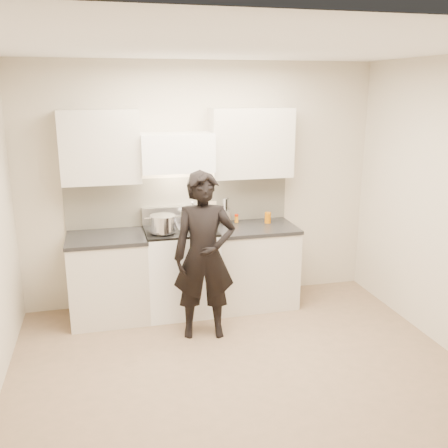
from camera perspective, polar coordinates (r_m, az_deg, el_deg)
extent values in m
plane|color=#8B6E54|center=(4.54, 2.11, -16.75)|extent=(4.00, 4.00, 0.00)
cube|color=beige|center=(5.65, -2.63, 4.48)|extent=(4.00, 0.04, 2.70)
cube|color=beige|center=(2.46, 13.84, -10.61)|extent=(4.00, 0.04, 2.70)
cube|color=white|center=(3.86, 2.52, 19.48)|extent=(4.00, 3.50, 0.02)
cube|color=beige|center=(5.63, -5.08, 2.69)|extent=(2.50, 0.02, 0.53)
cube|color=silver|center=(5.62, -5.49, 1.03)|extent=(0.76, 0.08, 0.20)
cube|color=white|center=(5.34, -5.44, 8.15)|extent=(0.76, 0.40, 0.40)
cylinder|color=silver|center=(5.19, -5.10, 5.95)|extent=(0.66, 0.02, 0.02)
cube|color=beige|center=(5.55, 3.10, 9.24)|extent=(0.90, 0.33, 0.75)
cube|color=beige|center=(5.31, -13.96, 8.55)|extent=(0.80, 0.33, 0.75)
cube|color=beige|center=(5.70, -1.27, 2.03)|extent=(0.08, 0.01, 0.12)
cube|color=white|center=(5.53, -4.92, -5.38)|extent=(0.76, 0.65, 0.92)
cube|color=black|center=(5.38, -5.03, -0.68)|extent=(0.76, 0.65, 0.02)
cube|color=#B5B4C0|center=(5.52, -3.59, -0.10)|extent=(0.36, 0.34, 0.01)
cylinder|color=silver|center=(5.15, -4.48, -3.18)|extent=(0.62, 0.02, 0.02)
cylinder|color=black|center=(5.21, -6.73, -1.04)|extent=(0.18, 0.18, 0.01)
cylinder|color=black|center=(5.27, -2.84, -0.78)|extent=(0.18, 0.18, 0.01)
cylinder|color=black|center=(5.50, -7.13, -0.18)|extent=(0.18, 0.18, 0.01)
cylinder|color=black|center=(5.55, -3.44, 0.05)|extent=(0.18, 0.18, 0.01)
cube|color=beige|center=(5.71, 3.36, -4.88)|extent=(0.90, 0.65, 0.88)
cube|color=black|center=(5.57, 3.44, -0.43)|extent=(0.92, 0.67, 0.04)
cube|color=beige|center=(5.48, -13.03, -6.15)|extent=(0.80, 0.65, 0.88)
cube|color=black|center=(5.34, -13.32, -1.54)|extent=(0.82, 0.67, 0.04)
ellipsoid|color=silver|center=(5.52, -3.24, 1.14)|extent=(0.37, 0.37, 0.20)
torus|color=silver|center=(5.51, -3.25, 1.62)|extent=(0.39, 0.39, 0.02)
ellipsoid|color=beige|center=(5.52, -3.24, 1.03)|extent=(0.21, 0.21, 0.10)
cylinder|color=silver|center=(5.34, -3.52, 1.87)|extent=(0.09, 0.27, 0.20)
cylinder|color=silver|center=(5.21, -7.02, 0.04)|extent=(0.28, 0.28, 0.18)
cube|color=silver|center=(5.18, -8.81, 0.65)|extent=(0.06, 0.03, 0.01)
cube|color=silver|center=(5.21, -5.28, 0.84)|extent=(0.06, 0.03, 0.01)
cylinder|color=silver|center=(5.63, 0.19, 0.78)|extent=(0.11, 0.11, 0.16)
cylinder|color=black|center=(5.62, 0.45, 1.57)|extent=(0.01, 0.01, 0.28)
cylinder|color=silver|center=(5.63, 0.32, 1.61)|extent=(0.01, 0.01, 0.28)
cylinder|color=silver|center=(5.63, 0.12, 1.62)|extent=(0.01, 0.01, 0.28)
cylinder|color=black|center=(5.62, -0.04, 1.59)|extent=(0.01, 0.01, 0.28)
cylinder|color=silver|center=(5.60, -0.06, 1.54)|extent=(0.01, 0.01, 0.28)
cylinder|color=silver|center=(5.59, 0.07, 1.50)|extent=(0.01, 0.01, 0.28)
cylinder|color=black|center=(5.59, 0.27, 1.50)|extent=(0.01, 0.01, 0.28)
cylinder|color=silver|center=(5.60, 0.43, 1.53)|extent=(0.01, 0.01, 0.28)
cylinder|color=orange|center=(5.70, 1.44, 0.53)|extent=(0.04, 0.04, 0.07)
cylinder|color=red|center=(5.69, 1.44, 1.00)|extent=(0.04, 0.04, 0.02)
cylinder|color=#B35F06|center=(5.70, 5.03, 0.73)|extent=(0.07, 0.07, 0.12)
imported|color=black|center=(4.85, -2.27, -3.69)|extent=(0.66, 0.49, 1.66)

